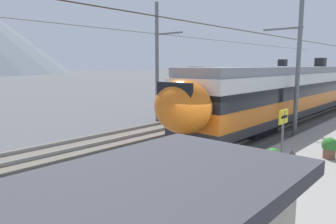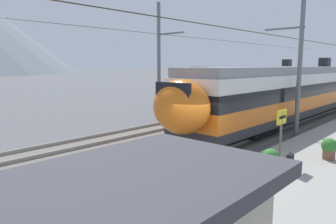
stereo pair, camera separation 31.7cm
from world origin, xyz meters
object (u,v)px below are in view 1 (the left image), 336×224
Objects in this scene: train_near_platform at (299,89)px; catenary_mast_mid at (296,61)px; passenger_walking at (129,212)px; handbag_near_sign at (291,157)px; potted_plant_platform_edge at (273,158)px; catenary_mast_far_side at (159,61)px; platform_sign at (283,125)px; train_far_track at (265,83)px; potted_plant_by_shelter at (330,147)px.

catenary_mast_mid reaches higher than train_near_platform.
catenary_mast_mid is at bearing 8.51° from passenger_walking.
potted_plant_platform_edge reaches higher than handbag_near_sign.
platform_sign is (-5.03, -10.79, -2.42)m from catenary_mast_far_side.
train_near_platform reaches higher than potted_plant_platform_edge.
train_far_track reaches higher than platform_sign.
handbag_near_sign is 0.52× the size of potted_plant_platform_edge.
train_far_track is at bearing 19.35° from passenger_walking.
potted_plant_by_shelter is at bearing -104.07° from catenary_mast_far_side.
passenger_walking is at bearing 174.05° from potted_plant_by_shelter.
train_far_track is 20.86m from potted_plant_platform_edge.
train_far_track is 13.62m from catenary_mast_mid.
passenger_walking is (-13.91, -2.08, -2.86)m from catenary_mast_mid.
handbag_near_sign is 0.49× the size of potted_plant_by_shelter.
catenary_mast_mid reaches higher than train_far_track.
potted_plant_platform_edge is (-7.22, -1.99, -3.36)m from catenary_mast_mid.
potted_plant_platform_edge is 0.94× the size of potted_plant_by_shelter.
potted_plant_by_shelter is at bearing -5.95° from passenger_walking.
passenger_walking is (-25.51, -8.96, -0.93)m from train_far_track.
catenary_mast_far_side is at bearing 171.62° from train_far_track.
potted_plant_by_shelter is (2.05, -1.08, -1.03)m from platform_sign.
potted_plant_platform_edge is (-1.50, 0.10, 0.30)m from handbag_near_sign.
handbag_near_sign is (-5.72, -2.09, -3.66)m from catenary_mast_mid.
catenary_mast_far_side is at bearing 136.46° from train_near_platform.
train_far_track is 14.09× the size of passenger_walking.
platform_sign reaches higher than handbag_near_sign.
handbag_near_sign is at bearing -159.92° from catenary_mast_mid.
potted_plant_by_shelter is (1.31, -0.98, 0.32)m from handbag_near_sign.
catenary_mast_far_side is 62.00× the size of potted_plant_platform_edge.
potted_plant_by_shelter is (-4.42, -3.07, -3.34)m from catenary_mast_mid.
catenary_mast_mid is (-11.60, -6.88, 1.93)m from train_far_track.
potted_plant_by_shelter is at bearing -145.20° from catenary_mast_mid.
potted_plant_platform_edge is at bearing 0.76° from passenger_walking.
potted_plant_platform_edge is at bearing -179.99° from platform_sign.
potted_plant_platform_edge is at bearing 159.00° from potted_plant_by_shelter.
platform_sign is 2.60× the size of potted_plant_platform_edge.
passenger_walking reaches higher than potted_plant_by_shelter.
catenary_mast_far_side reaches higher than train_far_track.
catenary_mast_mid is at bearing -163.58° from train_near_platform.
catenary_mast_far_side reaches higher than passenger_walking.
catenary_mast_mid reaches higher than handbag_near_sign.
handbag_near_sign is at bearing -161.77° from train_near_platform.
train_near_platform is 1.20× the size of train_far_track.
train_near_platform is at bearing 24.94° from potted_plant_by_shelter.
potted_plant_platform_edge is (-13.19, -3.75, -1.43)m from train_near_platform.
platform_sign is at bearing -163.22° from train_near_platform.
platform_sign is 1.55m from handbag_near_sign.
catenary_mast_mid is 6.33m from potted_plant_by_shelter.
platform_sign is 1.21× the size of passenger_walking.
passenger_walking is at bearing -160.65° from train_far_track.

